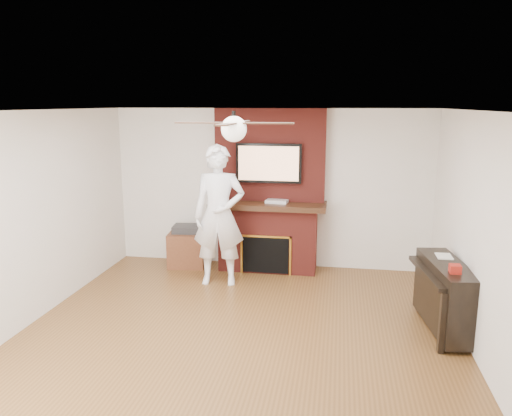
% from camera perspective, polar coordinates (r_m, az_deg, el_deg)
% --- Properties ---
extents(room_shell, '(5.36, 5.86, 2.86)m').
position_cam_1_polar(room_shell, '(5.25, -2.44, -2.73)').
color(room_shell, brown).
rests_on(room_shell, ground).
extents(fireplace, '(1.78, 0.64, 2.50)m').
position_cam_1_polar(fireplace, '(7.76, 1.48, 0.15)').
color(fireplace, maroon).
rests_on(fireplace, ground).
extents(tv, '(1.00, 0.08, 0.60)m').
position_cam_1_polar(tv, '(7.60, 1.45, 5.14)').
color(tv, black).
rests_on(tv, fireplace).
extents(ceiling_fan, '(1.21, 1.21, 0.31)m').
position_cam_1_polar(ceiling_fan, '(5.09, -2.55, 9.14)').
color(ceiling_fan, black).
rests_on(ceiling_fan, room_shell).
extents(person, '(0.79, 0.57, 2.02)m').
position_cam_1_polar(person, '(7.12, -4.25, -0.86)').
color(person, white).
rests_on(person, ground).
extents(side_table, '(0.63, 0.63, 0.66)m').
position_cam_1_polar(side_table, '(8.14, -7.80, -4.41)').
color(side_table, '#5B2E1A').
rests_on(side_table, ground).
extents(piano, '(0.61, 1.28, 0.90)m').
position_cam_1_polar(piano, '(6.16, 20.79, -9.24)').
color(piano, black).
rests_on(piano, ground).
extents(cable_box, '(0.35, 0.23, 0.05)m').
position_cam_1_polar(cable_box, '(7.62, 2.39, 0.76)').
color(cable_box, silver).
rests_on(cable_box, fireplace).
extents(candle_orange, '(0.06, 0.06, 0.12)m').
position_cam_1_polar(candle_orange, '(7.83, 0.78, -6.82)').
color(candle_orange, orange).
rests_on(candle_orange, ground).
extents(candle_green, '(0.07, 0.07, 0.08)m').
position_cam_1_polar(candle_green, '(7.80, 0.54, -7.07)').
color(candle_green, '#37742E').
rests_on(candle_green, ground).
extents(candle_cream, '(0.08, 0.08, 0.13)m').
position_cam_1_polar(candle_cream, '(7.77, 1.19, -6.96)').
color(candle_cream, '#F7F4C4').
rests_on(candle_cream, ground).
extents(candle_blue, '(0.05, 0.05, 0.09)m').
position_cam_1_polar(candle_blue, '(7.79, 3.16, -7.08)').
color(candle_blue, teal).
rests_on(candle_blue, ground).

